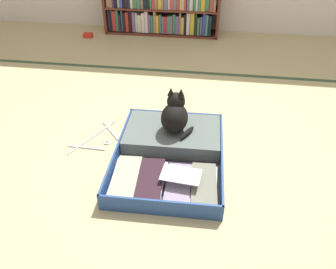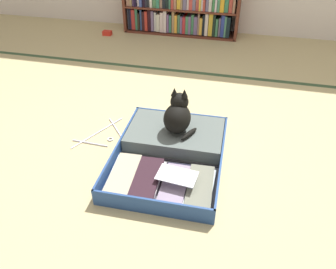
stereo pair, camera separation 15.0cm
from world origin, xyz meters
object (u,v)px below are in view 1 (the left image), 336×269
Objects in this scene: open_suitcase at (170,149)px; small_red_pouch at (88,35)px; black_cat at (175,115)px; clothes_hanger at (97,138)px.

small_red_pouch is at bearing 121.88° from open_suitcase.
open_suitcase is 8.74× the size of small_red_pouch.
small_red_pouch is (-1.25, 1.85, -0.19)m from black_cat.
black_cat reaches higher than small_red_pouch.
open_suitcase is at bearing -96.60° from black_cat.
open_suitcase is 3.03× the size of black_cat.
black_cat is 0.57m from clothes_hanger.
clothes_hanger is (-0.53, -0.04, -0.21)m from black_cat.
small_red_pouch is at bearing 124.12° from black_cat.
black_cat reaches higher than open_suitcase.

